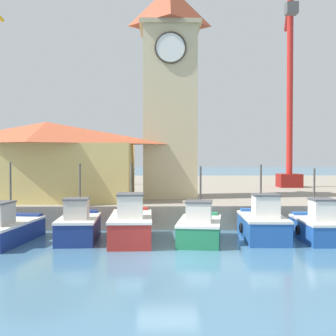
{
  "coord_description": "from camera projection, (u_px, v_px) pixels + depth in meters",
  "views": [
    {
      "loc": [
        -0.38,
        -18.99,
        4.28
      ],
      "look_at": [
        0.2,
        9.41,
        3.5
      ],
      "focal_mm": 50.0,
      "sensor_mm": 36.0,
      "label": 1
    }
  ],
  "objects": [
    {
      "name": "fishing_boat_right_inner",
      "position": [
        318.0,
        226.0,
        23.36
      ],
      "size": [
        1.91,
        4.22,
        3.61
      ],
      "color": "#2356A8",
      "rests_on": "ground"
    },
    {
      "name": "clock_tower",
      "position": [
        170.0,
        87.0,
        32.24
      ],
      "size": [
        4.09,
        4.09,
        16.15
      ],
      "color": "beige",
      "rests_on": "quay_wharf"
    },
    {
      "name": "fishing_boat_mid_left",
      "position": [
        131.0,
        225.0,
        23.19
      ],
      "size": [
        2.22,
        5.26,
        3.87
      ],
      "color": "#AD2823",
      "rests_on": "ground"
    },
    {
      "name": "fishing_boat_left_outer",
      "position": [
        4.0,
        229.0,
        22.73
      ],
      "size": [
        2.84,
        5.48,
        3.92
      ],
      "color": "navy",
      "rests_on": "ground"
    },
    {
      "name": "warehouse_left",
      "position": [
        46.0,
        160.0,
        30.56
      ],
      "size": [
        11.56,
        7.05,
        5.07
      ],
      "color": "tan",
      "rests_on": "quay_wharf"
    },
    {
      "name": "port_crane_near",
      "position": [
        290.0,
        109.0,
        42.27
      ],
      "size": [
        2.47,
        8.1,
        18.36
      ],
      "color": "maroon",
      "rests_on": "quay_wharf"
    },
    {
      "name": "dock_worker_near_tower",
      "position": [
        124.0,
        190.0,
        27.92
      ],
      "size": [
        0.34,
        0.22,
        1.62
      ],
      "color": "#33333D",
      "rests_on": "quay_wharf"
    },
    {
      "name": "fishing_boat_left_inner",
      "position": [
        79.0,
        226.0,
        23.37
      ],
      "size": [
        2.08,
        4.25,
        3.85
      ],
      "color": "navy",
      "rests_on": "ground"
    },
    {
      "name": "ground_plane",
      "position": [
        168.0,
        260.0,
        19.1
      ],
      "size": [
        300.0,
        300.0,
        0.0
      ],
      "primitive_type": "plane",
      "color": "teal"
    },
    {
      "name": "fishing_boat_mid_right",
      "position": [
        263.0,
        224.0,
        23.61
      ],
      "size": [
        2.24,
        4.61,
        3.8
      ],
      "color": "#2356A8",
      "rests_on": "ground"
    },
    {
      "name": "quay_wharf",
      "position": [
        162.0,
        191.0,
        46.48
      ],
      "size": [
        120.0,
        40.0,
        1.38
      ],
      "primitive_type": "cube",
      "color": "gray",
      "rests_on": "ground"
    },
    {
      "name": "fishing_boat_center",
      "position": [
        200.0,
        227.0,
        23.06
      ],
      "size": [
        2.65,
        4.72,
        3.73
      ],
      "color": "#237A4C",
      "rests_on": "ground"
    }
  ]
}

